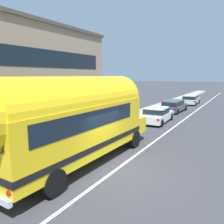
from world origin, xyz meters
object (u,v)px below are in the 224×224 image
object	(u,v)px
car_third	(191,99)
car_second	(174,105)
painted_bus	(71,118)
car_lead	(157,114)

from	to	relation	value
car_third	car_second	bearing A→B (deg)	-92.03
car_second	painted_bus	bearing A→B (deg)	-89.36
painted_bus	car_second	bearing A→B (deg)	90.64
car_lead	car_second	distance (m)	6.46
car_second	car_third	size ratio (longest dim) A/B	1.02
car_second	car_lead	bearing A→B (deg)	-88.10
painted_bus	car_third	distance (m)	26.05
car_lead	car_third	size ratio (longest dim) A/B	0.99
painted_bus	car_third	size ratio (longest dim) A/B	2.29
painted_bus	car_third	bearing A→B (deg)	89.81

